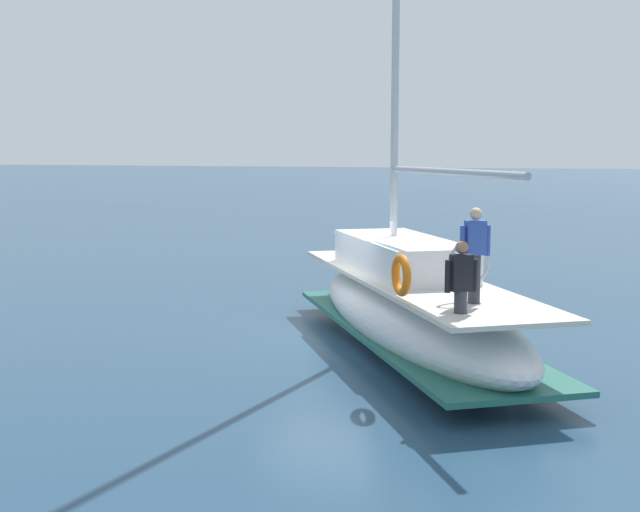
{
  "coord_description": "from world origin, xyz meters",
  "views": [
    {
      "loc": [
        -15.43,
        -6.36,
        3.92
      ],
      "look_at": [
        -0.24,
        0.05,
        1.8
      ],
      "focal_mm": 44.89,
      "sensor_mm": 36.0,
      "label": 1
    }
  ],
  "objects": [
    {
      "name": "ground_plane",
      "position": [
        0.0,
        0.0,
        0.0
      ],
      "size": [
        400.0,
        400.0,
        0.0
      ],
      "primitive_type": "plane",
      "color": "navy"
    },
    {
      "name": "main_sailboat",
      "position": [
        -0.19,
        -1.91,
        0.91
      ],
      "size": [
        9.14,
        7.65,
        13.73
      ],
      "color": "white",
      "rests_on": "ground"
    }
  ]
}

